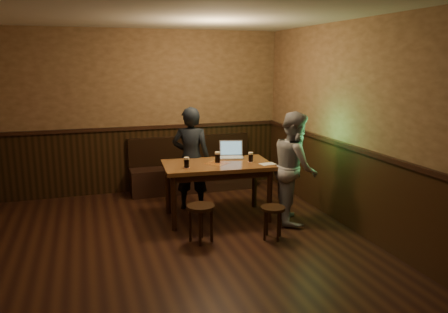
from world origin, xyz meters
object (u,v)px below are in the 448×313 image
pint_mid (218,157)px  pint_right (251,157)px  pub_table (217,171)px  person_suit (191,159)px  stool_right (273,213)px  stool_left (201,213)px  pint_left (187,163)px  laptop (231,153)px  bench (192,173)px  person_grey (295,167)px

pint_mid → pint_right: (0.48, -0.09, -0.01)m
pub_table → person_suit: person_suit is taller
stool_right → stool_left: bearing=168.2°
pint_left → pint_mid: 0.52m
pint_left → laptop: bearing=29.1°
pint_left → pint_right: (0.97, 0.07, -0.00)m
stool_left → person_suit: bearing=81.3°
bench → pint_mid: size_ratio=13.47×
pub_table → laptop: size_ratio=3.88×
pint_left → laptop: 0.92m
person_suit → bench: bearing=-81.7°
pint_left → pint_mid: size_ratio=0.92×
stool_right → pint_left: pint_left is taller
laptop → person_grey: size_ratio=0.26×
stool_left → person_suit: 1.38m
bench → pint_left: 1.83m
stool_left → pint_right: (0.95, 0.71, 0.51)m
pub_table → person_grey: person_grey is taller
pub_table → pint_mid: size_ratio=9.78×
pint_mid → person_suit: bearing=118.4°
pint_mid → pub_table: bearing=-119.5°
bench → pint_mid: pint_mid is taller
stool_left → person_suit: (0.20, 1.30, 0.41)m
stool_right → bench: bearing=100.3°
stool_right → person_suit: (-0.71, 1.49, 0.45)m
bench → pint_mid: bearing=-89.5°
laptop → person_grey: 1.03m
bench → stool_left: size_ratio=4.53×
stool_left → pint_left: (-0.03, 0.64, 0.51)m
bench → laptop: size_ratio=5.34×
stool_left → pint_right: bearing=36.8°
person_grey → pint_right: bearing=71.0°
pint_right → person_grey: (0.52, -0.38, -0.10)m
stool_left → person_grey: (1.47, 0.33, 0.40)m
person_grey → laptop: bearing=59.5°
bench → pub_table: size_ratio=1.38×
pint_left → pint_right: bearing=4.1°
bench → pint_mid: 1.61m
stool_left → pint_mid: 1.06m
pub_table → stool_right: bearing=-60.9°
pint_left → pint_right: 0.97m
pint_mid → laptop: bearing=42.6°
bench → pint_right: 1.77m
stool_left → pint_left: 0.82m
pint_left → person_grey: bearing=-11.7°
pint_left → laptop: size_ratio=0.37×
stool_left → person_grey: 1.56m
bench → pint_right: pint_right is taller
pub_table → pint_left: size_ratio=10.58×
stool_right → person_grey: 0.89m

